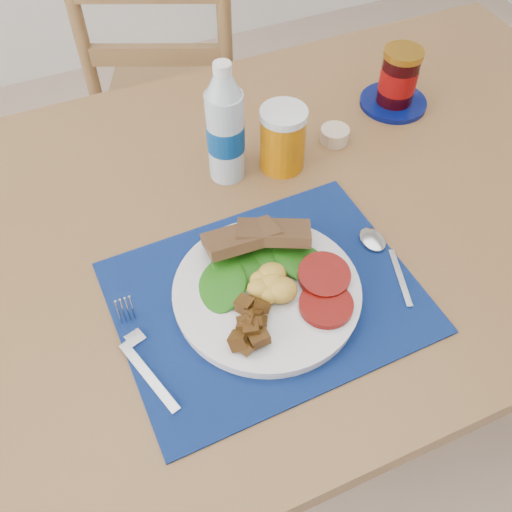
{
  "coord_description": "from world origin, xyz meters",
  "views": [
    {
      "loc": [
        -0.37,
        -0.41,
        1.45
      ],
      "look_at": [
        -0.16,
        0.08,
        0.8
      ],
      "focal_mm": 40.0,
      "sensor_mm": 36.0,
      "label": 1
    }
  ],
  "objects": [
    {
      "name": "placemat",
      "position": [
        -0.16,
        0.04,
        0.75
      ],
      "size": [
        0.45,
        0.36,
        0.0
      ],
      "primitive_type": "cube",
      "rotation": [
        0.0,
        0.0,
        0.03
      ],
      "color": "black",
      "rests_on": "table"
    },
    {
      "name": "spoon",
      "position": [
        0.04,
        0.04,
        0.76
      ],
      "size": [
        0.04,
        0.16,
        0.0
      ],
      "rotation": [
        0.0,
        0.0,
        -0.31
      ],
      "color": "#B2B5BA",
      "rests_on": "placemat"
    },
    {
      "name": "ground",
      "position": [
        0.0,
        0.0,
        0.0
      ],
      "size": [
        4.0,
        4.0,
        0.0
      ],
      "primitive_type": "plane",
      "color": "tan",
      "rests_on": "ground"
    },
    {
      "name": "jam_on_saucer",
      "position": [
        0.28,
        0.37,
        0.8
      ],
      "size": [
        0.13,
        0.13,
        0.12
      ],
      "color": "#050E52",
      "rests_on": "table"
    },
    {
      "name": "juice_glass",
      "position": [
        -0.01,
        0.3,
        0.81
      ],
      "size": [
        0.08,
        0.08,
        0.11
      ],
      "primitive_type": "cylinder",
      "color": "#BC6705",
      "rests_on": "table"
    },
    {
      "name": "ramekin",
      "position": [
        0.11,
        0.32,
        0.76
      ],
      "size": [
        0.05,
        0.05,
        0.03
      ],
      "primitive_type": "cylinder",
      "color": "beige",
      "rests_on": "table"
    },
    {
      "name": "water_bottle",
      "position": [
        -0.11,
        0.32,
        0.85
      ],
      "size": [
        0.07,
        0.07,
        0.22
      ],
      "color": "#ADBFCC",
      "rests_on": "table"
    },
    {
      "name": "breakfast_plate",
      "position": [
        -0.16,
        0.03,
        0.77
      ],
      "size": [
        0.28,
        0.28,
        0.07
      ],
      "rotation": [
        0.0,
        0.0,
        -0.19
      ],
      "color": "silver",
      "rests_on": "placemat"
    },
    {
      "name": "fork",
      "position": [
        -0.36,
        0.02,
        0.76
      ],
      "size": [
        0.05,
        0.19,
        0.0
      ],
      "rotation": [
        0.0,
        0.0,
        0.29
      ],
      "color": "#B2B5BA",
      "rests_on": "placemat"
    },
    {
      "name": "chair_far",
      "position": [
        -0.05,
        0.94,
        0.55
      ],
      "size": [
        0.52,
        0.51,
        1.08
      ],
      "rotation": [
        0.0,
        0.0,
        2.73
      ],
      "color": "brown",
      "rests_on": "ground"
    },
    {
      "name": "table",
      "position": [
        0.0,
        0.2,
        0.67
      ],
      "size": [
        1.4,
        0.9,
        0.75
      ],
      "color": "brown",
      "rests_on": "ground"
    }
  ]
}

